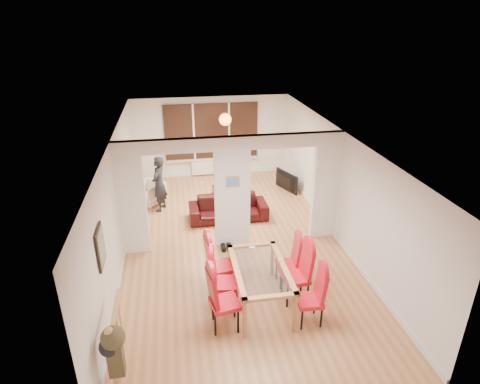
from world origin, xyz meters
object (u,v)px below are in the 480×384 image
object	(u,v)px
sofa	(228,208)
coffee_table	(231,191)
dining_chair_ra	(310,297)
person	(159,184)
bottle	(235,181)
dining_chair_rb	(296,274)
dining_table	(260,286)
dining_chair_lc	(220,263)
dining_chair_lb	(225,280)
television	(284,182)
bowl	(225,187)
dining_chair_rc	(287,262)
armchair	(149,193)
dining_chair_la	(225,299)

from	to	relation	value
sofa	coffee_table	bearing A→B (deg)	78.49
dining_chair_ra	person	bearing A→B (deg)	120.37
bottle	dining_chair_rb	bearing A→B (deg)	-86.27
dining_table	dining_chair_rb	xyz separation A→B (m)	(0.67, 0.00, 0.18)
dining_table	dining_chair_lc	size ratio (longest dim) A/B	1.47
dining_chair_lb	television	distance (m)	5.55
television	coffee_table	bearing A→B (deg)	69.64
television	bowl	world-z (taller)	television
person	bottle	xyz separation A→B (m)	(2.20, 0.78, -0.39)
bottle	bowl	world-z (taller)	bottle
dining_chair_lc	dining_chair_rc	xyz separation A→B (m)	(1.32, -0.09, -0.06)
dining_table	armchair	bearing A→B (deg)	114.45
dining_table	coffee_table	distance (m)	4.98
dining_chair_lc	armchair	xyz separation A→B (m)	(-1.51, 4.18, -0.25)
dining_chair_rb	sofa	distance (m)	3.57
dining_chair_la	bottle	bearing A→B (deg)	68.88
dining_table	dining_chair_rc	bearing A→B (deg)	37.10
dining_chair_rc	sofa	xyz separation A→B (m)	(-0.75, 2.98, -0.22)
person	bowl	world-z (taller)	person
sofa	person	xyz separation A→B (m)	(-1.76, 0.82, 0.47)
dining_chair_rb	sofa	xyz separation A→B (m)	(-0.77, 3.48, -0.28)
dining_chair_rc	coffee_table	bearing A→B (deg)	97.53
dining_chair_la	dining_chair_lb	xyz separation A→B (m)	(0.07, 0.54, -0.01)
bowl	dining_chair_la	bearing A→B (deg)	-97.61
dining_chair_lb	person	xyz separation A→B (m)	(-1.21, 4.25, 0.20)
dining_chair_lc	dining_chair_rb	xyz separation A→B (m)	(1.33, -0.58, 0.00)
television	coffee_table	world-z (taller)	television
dining_chair_la	dining_chair_rb	world-z (taller)	dining_chair_la
dining_chair_lc	bowl	size ratio (longest dim) A/B	5.60
dining_chair_lc	dining_chair_rc	distance (m)	1.32
television	bottle	bearing A→B (deg)	65.26
person	television	size ratio (longest dim) A/B	1.52
coffee_table	bowl	world-z (taller)	bowl
sofa	dining_table	bearing A→B (deg)	-88.93
dining_chair_lb	dining_chair_lc	xyz separation A→B (m)	(-0.02, 0.54, 0.00)
television	sofa	bearing A→B (deg)	106.64
dining_table	person	xyz separation A→B (m)	(-1.86, 4.30, 0.37)
dining_chair_rb	dining_chair_lb	bearing A→B (deg)	173.09
dining_chair_lc	dining_chair_rc	bearing A→B (deg)	-13.39
dining_chair_ra	television	size ratio (longest dim) A/B	1.05
dining_chair_lc	sofa	distance (m)	2.96
dining_chair_rb	dining_chair_rc	world-z (taller)	dining_chair_rb
dining_chair_ra	coffee_table	xyz separation A→B (m)	(-0.54, 5.58, -0.41)
dining_chair_lc	sofa	size ratio (longest dim) A/B	0.57
armchair	television	size ratio (longest dim) A/B	0.70
dining_chair_rc	coffee_table	xyz separation A→B (m)	(-0.46, 4.47, -0.39)
dining_chair_rb	armchair	bearing A→B (deg)	115.89
armchair	bowl	bearing A→B (deg)	49.52
bowl	coffee_table	bearing A→B (deg)	16.00
dining_chair_lc	armchair	distance (m)	4.45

